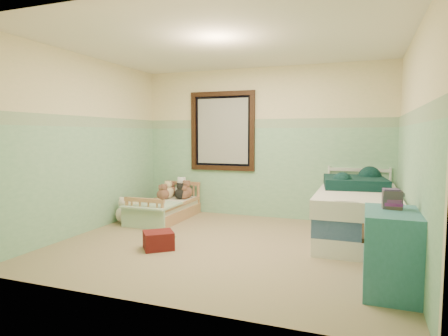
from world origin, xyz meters
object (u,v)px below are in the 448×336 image
(plush_floor_cream, at_px, (125,214))
(twin_bed_frame, at_px, (356,231))
(red_pillow, at_px, (158,240))
(toddler_bed_frame, at_px, (166,214))
(plush_floor_tan, at_px, (134,216))
(floor_book, at_px, (163,237))
(dresser, at_px, (391,252))

(plush_floor_cream, bearing_deg, twin_bed_frame, 4.34)
(twin_bed_frame, relative_size, red_pillow, 5.51)
(twin_bed_frame, height_order, red_pillow, twin_bed_frame)
(toddler_bed_frame, xyz_separation_m, plush_floor_tan, (-0.30, -0.47, 0.03))
(red_pillow, xyz_separation_m, floor_book, (-0.19, 0.44, -0.10))
(plush_floor_cream, height_order, twin_bed_frame, plush_floor_cream)
(plush_floor_tan, relative_size, twin_bed_frame, 0.12)
(toddler_bed_frame, distance_m, plush_floor_cream, 0.67)
(plush_floor_cream, distance_m, floor_book, 1.16)
(plush_floor_tan, relative_size, floor_book, 0.81)
(twin_bed_frame, distance_m, dresser, 1.72)
(toddler_bed_frame, distance_m, plush_floor_tan, 0.56)
(toddler_bed_frame, relative_size, dresser, 1.85)
(plush_floor_cream, distance_m, dresser, 4.03)
(red_pillow, bearing_deg, dresser, -8.66)
(twin_bed_frame, bearing_deg, plush_floor_cream, -175.66)
(plush_floor_tan, xyz_separation_m, floor_book, (0.83, -0.58, -0.10))
(toddler_bed_frame, height_order, red_pillow, red_pillow)
(twin_bed_frame, height_order, floor_book, twin_bed_frame)
(floor_book, bearing_deg, plush_floor_cream, 159.80)
(plush_floor_cream, xyz_separation_m, plush_floor_tan, (0.17, 0.01, -0.02))
(dresser, bearing_deg, floor_book, 163.17)
(toddler_bed_frame, bearing_deg, floor_book, -62.94)
(plush_floor_cream, relative_size, red_pillow, 0.81)
(red_pillow, bearing_deg, plush_floor_tan, 135.00)
(plush_floor_cream, relative_size, twin_bed_frame, 0.15)
(toddler_bed_frame, relative_size, red_pillow, 3.89)
(plush_floor_tan, bearing_deg, twin_bed_frame, 4.43)
(toddler_bed_frame, relative_size, floor_book, 4.74)
(dresser, bearing_deg, red_pillow, 171.34)
(toddler_bed_frame, xyz_separation_m, plush_floor_cream, (-0.47, -0.48, 0.05))
(plush_floor_tan, height_order, twin_bed_frame, plush_floor_tan)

